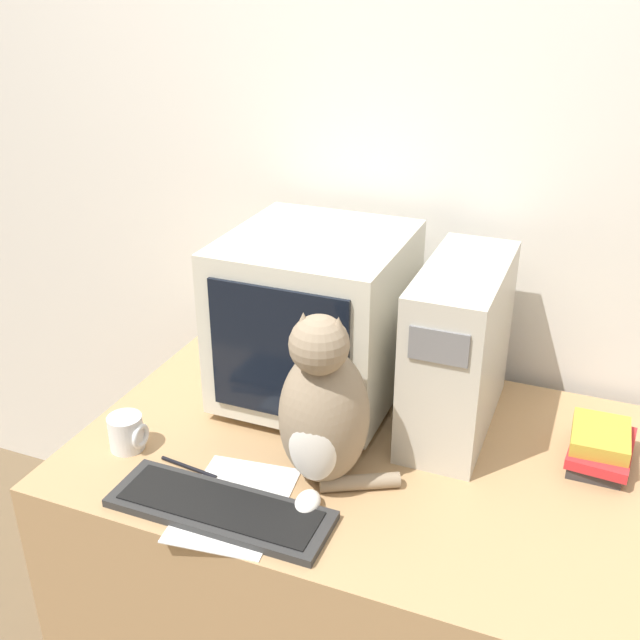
{
  "coord_description": "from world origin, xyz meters",
  "views": [
    {
      "loc": [
        0.44,
        -0.95,
        1.81
      ],
      "look_at": [
        -0.14,
        0.46,
        1.08
      ],
      "focal_mm": 42.0,
      "sensor_mm": 36.0,
      "label": 1
    }
  ],
  "objects": [
    {
      "name": "wall_back",
      "position": [
        0.0,
        0.94,
        1.25
      ],
      "size": [
        7.0,
        0.05,
        2.5
      ],
      "color": "silver",
      "rests_on": "ground_plane"
    },
    {
      "name": "computer_tower",
      "position": [
        0.15,
        0.62,
        0.99
      ],
      "size": [
        0.18,
        0.45,
        0.41
      ],
      "color": "beige",
      "rests_on": "desk"
    },
    {
      "name": "pen",
      "position": [
        -0.35,
        0.21,
        0.78
      ],
      "size": [
        0.15,
        0.03,
        0.01
      ],
      "color": "black",
      "rests_on": "desk"
    },
    {
      "name": "mug",
      "position": [
        -0.53,
        0.23,
        0.82
      ],
      "size": [
        0.09,
        0.08,
        0.09
      ],
      "color": "white",
      "rests_on": "desk"
    },
    {
      "name": "crt_monitor",
      "position": [
        -0.21,
        0.61,
        1.01
      ],
      "size": [
        0.42,
        0.46,
        0.44
      ],
      "color": "beige",
      "rests_on": "desk"
    },
    {
      "name": "keyboard",
      "position": [
        -0.22,
        0.11,
        0.79
      ],
      "size": [
        0.47,
        0.15,
        0.02
      ],
      "color": "#2D2D2D",
      "rests_on": "desk"
    },
    {
      "name": "desk",
      "position": [
        0.0,
        0.44,
        0.39
      ],
      "size": [
        1.35,
        0.88,
        0.78
      ],
      "color": "tan",
      "rests_on": "ground_plane"
    },
    {
      "name": "cat",
      "position": [
        -0.06,
        0.29,
        0.95
      ],
      "size": [
        0.28,
        0.27,
        0.41
      ],
      "rotation": [
        0.0,
        0.0,
        0.09
      ],
      "color": "gray",
      "rests_on": "desk"
    },
    {
      "name": "book_stack",
      "position": [
        0.5,
        0.59,
        0.82
      ],
      "size": [
        0.15,
        0.22,
        0.09
      ],
      "color": "#383333",
      "rests_on": "desk"
    },
    {
      "name": "paper_sheet",
      "position": [
        -0.2,
        0.14,
        0.78
      ],
      "size": [
        0.25,
        0.32,
        0.0
      ],
      "color": "white",
      "rests_on": "desk"
    }
  ]
}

